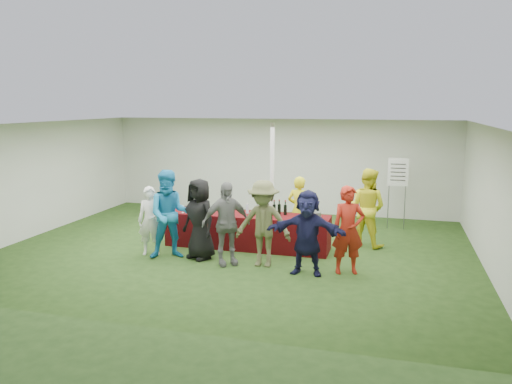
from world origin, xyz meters
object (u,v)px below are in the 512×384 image
(staff_back, at_px, (367,207))
(customer_1, at_px, (170,214))
(staff_pourer, at_px, (299,210))
(customer_0, at_px, (151,221))
(dump_bucket, at_px, (315,216))
(wine_list_sign, at_px, (398,177))
(customer_6, at_px, (348,230))
(serving_table, at_px, (247,231))
(customer_5, at_px, (307,233))
(customer_2, at_px, (200,219))
(customer_3, at_px, (226,224))
(customer_4, at_px, (263,224))

(staff_back, relative_size, customer_1, 0.96)
(staff_pourer, xyz_separation_m, customer_0, (-2.82, -1.69, -0.05))
(dump_bucket, height_order, wine_list_sign, wine_list_sign)
(staff_pourer, distance_m, customer_6, 2.17)
(customer_0, bearing_deg, staff_pourer, 13.42)
(customer_0, relative_size, customer_1, 0.79)
(customer_0, height_order, customer_1, customer_1)
(serving_table, distance_m, customer_5, 2.11)
(customer_2, bearing_deg, customer_5, 18.99)
(dump_bucket, relative_size, customer_0, 0.17)
(serving_table, relative_size, customer_3, 2.18)
(serving_table, relative_size, customer_5, 2.27)
(customer_2, xyz_separation_m, customer_5, (2.26, -0.35, -0.03))
(wine_list_sign, bearing_deg, customer_4, -123.83)
(customer_1, xyz_separation_m, customer_6, (3.58, 0.02, -0.08))
(customer_6, bearing_deg, customer_0, 160.01)
(customer_5, bearing_deg, wine_list_sign, 69.08)
(wine_list_sign, bearing_deg, customer_3, -129.99)
(serving_table, distance_m, customer_0, 2.10)
(customer_0, relative_size, customer_4, 0.85)
(dump_bucket, xyz_separation_m, staff_pourer, (-0.50, 0.88, -0.07))
(serving_table, xyz_separation_m, customer_0, (-1.80, -1.03, 0.35))
(dump_bucket, relative_size, customer_3, 0.15)
(dump_bucket, height_order, customer_2, customer_2)
(customer_6, bearing_deg, customer_5, -179.70)
(staff_pourer, xyz_separation_m, customer_4, (-0.37, -1.79, 0.08))
(wine_list_sign, distance_m, staff_back, 1.90)
(customer_0, relative_size, customer_5, 0.91)
(wine_list_sign, bearing_deg, serving_table, -140.68)
(staff_back, relative_size, customer_0, 1.21)
(dump_bucket, xyz_separation_m, customer_0, (-3.32, -0.81, -0.12))
(customer_4, bearing_deg, customer_6, -0.05)
(dump_bucket, bearing_deg, wine_list_sign, 59.90)
(customer_5, bearing_deg, customer_1, 176.38)
(dump_bucket, bearing_deg, customer_0, -166.25)
(customer_2, distance_m, customer_5, 2.29)
(customer_3, height_order, customer_6, same)
(customer_3, bearing_deg, staff_pourer, 24.63)
(customer_6, bearing_deg, customer_1, 161.47)
(dump_bucket, bearing_deg, staff_back, 47.00)
(staff_pourer, xyz_separation_m, staff_back, (1.49, 0.18, 0.10))
(serving_table, bearing_deg, customer_3, -92.78)
(staff_pourer, height_order, customer_5, customer_5)
(dump_bucket, relative_size, customer_5, 0.16)
(staff_back, distance_m, customer_2, 3.72)
(staff_back, xyz_separation_m, customer_2, (-3.22, -1.86, -0.04))
(customer_0, xyz_separation_m, customer_3, (1.74, -0.21, 0.11))
(customer_0, bearing_deg, customer_6, -18.64)
(dump_bucket, height_order, staff_pourer, staff_pourer)
(dump_bucket, height_order, customer_5, customer_5)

